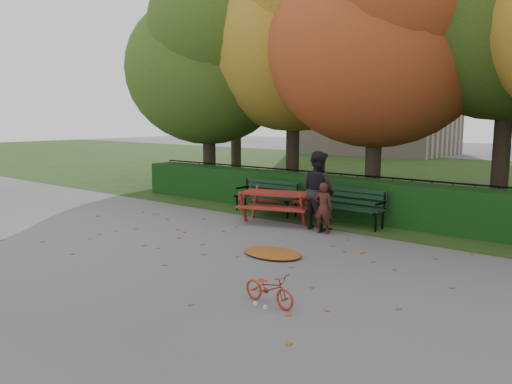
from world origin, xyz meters
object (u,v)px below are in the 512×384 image
Objects in this scene: bicycle at (269,289)px; adult at (318,190)px; bench_left at (268,194)px; bench_right at (348,203)px; tree_c at (385,29)px; tree_a at (210,57)px; tree_b at (299,25)px; tree_f at (238,39)px; picnic_table at (278,199)px; child at (323,208)px.

adult is at bearing 29.29° from bicycle.
bench_left is 2.40m from bench_right.
tree_c is 5.31m from bench_left.
tree_b reaches higher than tree_a.
bench_right is (8.23, -5.54, -5.17)m from tree_f.
tree_c is at bearing -13.45° from tree_b.
bench_left is at bearing -43.51° from tree_f.
picnic_table is at bearing -61.96° from tree_b.
adult reaches higher than bench_left.
tree_a is 8.00m from child.
adult is (5.95, -2.68, -3.62)m from tree_a.
child is at bearing -85.59° from tree_c.
tree_c is at bearing 47.80° from picnic_table.
adult is (-0.08, -3.06, -3.93)m from tree_c.
tree_c reaches higher than adult.
bicycle is at bearing -57.86° from tree_b.
bench_left is (-2.13, -2.26, -4.30)m from tree_c.
child is (1.53, -0.38, -0.00)m from picnic_table.
bench_right reaches higher than picnic_table.
tree_a is at bearing -6.93° from adult.
bench_right reaches higher than bicycle.
tree_b is 5.87m from bench_left.
bench_right is 1.11m from child.
bench_right is 0.95m from adult.
bicycle is (1.65, -4.11, -0.34)m from child.
tree_c reaches higher than tree_a.
bench_left is at bearing -35.73° from child.
tree_c is at bearing -22.35° from tree_f.
tree_a is at bearing -36.29° from child.
tree_c is at bearing -96.47° from child.
tree_a is at bearing 53.25° from bicycle.
tree_c is at bearing 46.64° from bench_left.
bench_right is (3.54, -3.04, -4.88)m from tree_b.
bench_left is 2.24m from adult.
tree_b is 6.73m from adult.
child is at bearing -49.58° from tree_b.
bench_left is at bearing 120.70° from picnic_table.
tree_c is (6.02, 0.38, 0.30)m from tree_a.
tree_b is at bearing 166.55° from tree_c.
tree_b is 3.42m from tree_c.
bench_left is (1.14, -3.04, -4.88)m from tree_b.
bicycle is at bearing -52.20° from bench_left.
tree_b reaches higher than picnic_table.
bench_right is 1.01× the size of adult.
child is (8.23, -6.65, -5.12)m from tree_f.
bench_left is 1.01× the size of adult.
tree_c is 0.87× the size of tree_f.
adult is (-0.34, -0.80, 0.38)m from bench_right.
adult is (7.89, -6.34, -4.80)m from tree_f.
adult is at bearing -38.77° from tree_f.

